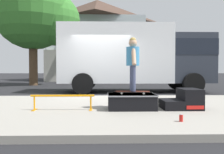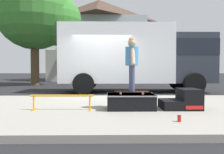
{
  "view_description": "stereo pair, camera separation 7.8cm",
  "coord_description": "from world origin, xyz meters",
  "px_view_note": "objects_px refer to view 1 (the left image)",
  "views": [
    {
      "loc": [
        0.18,
        -8.66,
        1.02
      ],
      "look_at": [
        0.37,
        -1.49,
        0.81
      ],
      "focal_mm": 37.02,
      "sensor_mm": 36.0,
      "label": 1
    },
    {
      "loc": [
        0.25,
        -8.66,
        1.02
      ],
      "look_at": [
        0.37,
        -1.49,
        0.81
      ],
      "focal_mm": 37.02,
      "sensor_mm": 36.0,
      "label": 2
    }
  ],
  "objects_px": {
    "grind_rail": "(63,99)",
    "box_truck": "(136,56)",
    "skate_box": "(131,101)",
    "street_tree_main": "(37,13)",
    "skateboard": "(133,92)",
    "soda_can_b": "(181,118)",
    "kicker_ramp": "(184,100)",
    "skater_kid": "(133,60)"
  },
  "relations": [
    {
      "from": "grind_rail",
      "to": "box_truck",
      "type": "xyz_separation_m",
      "value": [
        2.38,
        5.67,
        1.32
      ]
    },
    {
      "from": "skate_box",
      "to": "box_truck",
      "type": "distance_m",
      "value": 5.78
    },
    {
      "from": "skater_kid",
      "to": "box_truck",
      "type": "bearing_deg",
      "value": 81.99
    },
    {
      "from": "grind_rail",
      "to": "box_truck",
      "type": "bearing_deg",
      "value": 67.25
    },
    {
      "from": "soda_can_b",
      "to": "box_truck",
      "type": "height_order",
      "value": "box_truck"
    },
    {
      "from": "skate_box",
      "to": "grind_rail",
      "type": "xyz_separation_m",
      "value": [
        -1.57,
        -0.11,
        0.07
      ]
    },
    {
      "from": "skateboard",
      "to": "box_truck",
      "type": "distance_m",
      "value": 5.75
    },
    {
      "from": "skate_box",
      "to": "kicker_ramp",
      "type": "height_order",
      "value": "kicker_ramp"
    },
    {
      "from": "skateboard",
      "to": "soda_can_b",
      "type": "height_order",
      "value": "skateboard"
    },
    {
      "from": "kicker_ramp",
      "to": "skater_kid",
      "type": "xyz_separation_m",
      "value": [
        -1.2,
        -0.02,
        0.95
      ]
    },
    {
      "from": "skate_box",
      "to": "kicker_ramp",
      "type": "bearing_deg",
      "value": -0.02
    },
    {
      "from": "skateboard",
      "to": "skate_box",
      "type": "bearing_deg",
      "value": 144.9
    },
    {
      "from": "soda_can_b",
      "to": "street_tree_main",
      "type": "xyz_separation_m",
      "value": [
        -5.89,
        11.74,
        4.69
      ]
    },
    {
      "from": "skate_box",
      "to": "box_truck",
      "type": "height_order",
      "value": "box_truck"
    },
    {
      "from": "grind_rail",
      "to": "skater_kid",
      "type": "xyz_separation_m",
      "value": [
        1.59,
        0.1,
        0.88
      ]
    },
    {
      "from": "skateboard",
      "to": "street_tree_main",
      "type": "bearing_deg",
      "value": 116.53
    },
    {
      "from": "skate_box",
      "to": "street_tree_main",
      "type": "relative_size",
      "value": 0.14
    },
    {
      "from": "kicker_ramp",
      "to": "skater_kid",
      "type": "height_order",
      "value": "skater_kid"
    },
    {
      "from": "skateboard",
      "to": "soda_can_b",
      "type": "relative_size",
      "value": 6.33
    },
    {
      "from": "skateboard",
      "to": "grind_rail",
      "type": "bearing_deg",
      "value": -176.56
    },
    {
      "from": "kicker_ramp",
      "to": "grind_rail",
      "type": "relative_size",
      "value": 0.61
    },
    {
      "from": "grind_rail",
      "to": "kicker_ramp",
      "type": "bearing_deg",
      "value": 2.34
    },
    {
      "from": "grind_rail",
      "to": "soda_can_b",
      "type": "distance_m",
      "value": 2.6
    },
    {
      "from": "skateboard",
      "to": "skater_kid",
      "type": "bearing_deg",
      "value": 75.96
    },
    {
      "from": "skateboard",
      "to": "soda_can_b",
      "type": "bearing_deg",
      "value": -62.29
    },
    {
      "from": "skate_box",
      "to": "grind_rail",
      "type": "bearing_deg",
      "value": -175.82
    },
    {
      "from": "street_tree_main",
      "to": "kicker_ramp",
      "type": "bearing_deg",
      "value": -58.4
    },
    {
      "from": "skateboard",
      "to": "street_tree_main",
      "type": "height_order",
      "value": "street_tree_main"
    },
    {
      "from": "grind_rail",
      "to": "skater_kid",
      "type": "relative_size",
      "value": 1.15
    },
    {
      "from": "skateboard",
      "to": "box_truck",
      "type": "bearing_deg",
      "value": 81.99
    },
    {
      "from": "kicker_ramp",
      "to": "skateboard",
      "type": "relative_size",
      "value": 1.09
    },
    {
      "from": "skateboard",
      "to": "soda_can_b",
      "type": "xyz_separation_m",
      "value": [
        0.69,
        -1.32,
        -0.34
      ]
    },
    {
      "from": "grind_rail",
      "to": "street_tree_main",
      "type": "xyz_separation_m",
      "value": [
        -3.61,
        10.51,
        4.5
      ]
    },
    {
      "from": "box_truck",
      "to": "soda_can_b",
      "type": "bearing_deg",
      "value": -90.75
    },
    {
      "from": "street_tree_main",
      "to": "skate_box",
      "type": "bearing_deg",
      "value": -63.54
    },
    {
      "from": "kicker_ramp",
      "to": "box_truck",
      "type": "height_order",
      "value": "box_truck"
    },
    {
      "from": "skate_box",
      "to": "box_truck",
      "type": "xyz_separation_m",
      "value": [
        0.81,
        5.55,
        1.39
      ]
    },
    {
      "from": "soda_can_b",
      "to": "street_tree_main",
      "type": "distance_m",
      "value": 13.95
    },
    {
      "from": "grind_rail",
      "to": "skater_kid",
      "type": "distance_m",
      "value": 1.82
    },
    {
      "from": "kicker_ramp",
      "to": "soda_can_b",
      "type": "xyz_separation_m",
      "value": [
        -0.5,
        -1.34,
        -0.13
      ]
    },
    {
      "from": "skateboard",
      "to": "skater_kid",
      "type": "height_order",
      "value": "skater_kid"
    },
    {
      "from": "skate_box",
      "to": "soda_can_b",
      "type": "distance_m",
      "value": 1.53
    }
  ]
}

